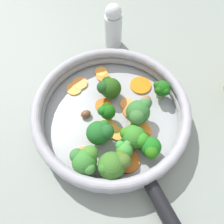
# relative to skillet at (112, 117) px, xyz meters

# --- Properties ---
(ground_plane) EXTENTS (4.00, 4.00, 0.00)m
(ground_plane) POSITION_rel_skillet_xyz_m (0.00, 0.00, -0.01)
(ground_plane) COLOR gray
(skillet) EXTENTS (0.29, 0.29, 0.02)m
(skillet) POSITION_rel_skillet_xyz_m (0.00, 0.00, 0.00)
(skillet) COLOR #939699
(skillet) RESTS_ON ground_plane
(skillet_rim_wall) EXTENTS (0.31, 0.31, 0.04)m
(skillet_rim_wall) POSITION_rel_skillet_xyz_m (0.00, 0.00, 0.03)
(skillet_rim_wall) COLOR gray
(skillet_rim_wall) RESTS_ON skillet
(skillet_rivet_left) EXTENTS (0.01, 0.01, 0.01)m
(skillet_rivet_left) POSITION_rel_skillet_xyz_m (-0.14, -0.02, 0.01)
(skillet_rivet_left) COLOR #8F919A
(skillet_rivet_left) RESTS_ON skillet
(skillet_rivet_right) EXTENTS (0.01, 0.01, 0.01)m
(skillet_rivet_right) POSITION_rel_skillet_xyz_m (-0.10, -0.09, 0.01)
(skillet_rivet_right) COLOR #939A99
(skillet_rivet_right) RESTS_ON skillet
(carrot_slice_0) EXTENTS (0.03, 0.03, 0.01)m
(carrot_slice_0) POSITION_rel_skillet_xyz_m (0.03, -0.03, 0.01)
(carrot_slice_0) COLOR #F98A3E
(carrot_slice_0) RESTS_ON skillet
(carrot_slice_1) EXTENTS (0.05, 0.05, 0.00)m
(carrot_slice_1) POSITION_rel_skillet_xyz_m (0.01, -0.04, 0.01)
(carrot_slice_1) COLOR orange
(carrot_slice_1) RESTS_ON skillet
(carrot_slice_2) EXTENTS (0.05, 0.05, 0.00)m
(carrot_slice_2) POSITION_rel_skillet_xyz_m (0.07, 0.08, 0.01)
(carrot_slice_2) COLOR #F19D37
(carrot_slice_2) RESTS_ON skillet
(carrot_slice_3) EXTENTS (0.05, 0.05, 0.00)m
(carrot_slice_3) POSITION_rel_skillet_xyz_m (-0.09, 0.05, 0.01)
(carrot_slice_3) COLOR orange
(carrot_slice_3) RESTS_ON skillet
(carrot_slice_4) EXTENTS (0.04, 0.04, 0.00)m
(carrot_slice_4) POSITION_rel_skillet_xyz_m (0.08, 0.07, 0.01)
(carrot_slice_4) COLOR #F69040
(carrot_slice_4) RESTS_ON skillet
(carrot_slice_5) EXTENTS (0.05, 0.05, 0.01)m
(carrot_slice_5) POSITION_rel_skillet_xyz_m (-0.03, 0.01, 0.01)
(carrot_slice_5) COLOR #F59939
(carrot_slice_5) RESTS_ON skillet
(carrot_slice_6) EXTENTS (0.04, 0.04, 0.00)m
(carrot_slice_6) POSITION_rel_skillet_xyz_m (0.11, 0.02, 0.01)
(carrot_slice_6) COLOR #F99D3A
(carrot_slice_6) RESTS_ON skillet
(carrot_slice_7) EXTENTS (0.04, 0.04, 0.00)m
(carrot_slice_7) POSITION_rel_skillet_xyz_m (-0.07, -0.07, 0.01)
(carrot_slice_7) COLOR orange
(carrot_slice_7) RESTS_ON skillet
(carrot_slice_8) EXTENTS (0.06, 0.06, 0.01)m
(carrot_slice_8) POSITION_rel_skillet_xyz_m (-0.04, -0.06, 0.01)
(carrot_slice_8) COLOR orange
(carrot_slice_8) RESTS_ON skillet
(carrot_slice_9) EXTENTS (0.05, 0.05, 0.00)m
(carrot_slice_9) POSITION_rel_skillet_xyz_m (0.07, -0.07, 0.01)
(carrot_slice_9) COLOR orange
(carrot_slice_9) RESTS_ON skillet
(carrot_slice_10) EXTENTS (0.04, 0.04, 0.01)m
(carrot_slice_10) POSITION_rel_skillet_xyz_m (-0.04, -0.01, 0.01)
(carrot_slice_10) COLOR orange
(carrot_slice_10) RESTS_ON skillet
(carrot_slice_11) EXTENTS (0.07, 0.07, 0.01)m
(carrot_slice_11) POSITION_rel_skillet_xyz_m (-0.10, -0.03, 0.01)
(carrot_slice_11) COLOR orange
(carrot_slice_11) RESTS_ON skillet
(carrot_slice_12) EXTENTS (0.05, 0.05, 0.00)m
(carrot_slice_12) POSITION_rel_skillet_xyz_m (0.02, 0.02, 0.01)
(carrot_slice_12) COLOR #D65E16
(carrot_slice_12) RESTS_ON skillet
(carrot_slice_13) EXTENTS (0.04, 0.04, 0.00)m
(carrot_slice_13) POSITION_rel_skillet_xyz_m (0.10, 0.02, 0.01)
(carrot_slice_13) COLOR orange
(carrot_slice_13) RESTS_ON skillet
(broccoli_floret_0) EXTENTS (0.03, 0.04, 0.05)m
(broccoli_floret_0) POSITION_rel_skillet_xyz_m (-0.01, 0.01, 0.04)
(broccoli_floret_0) COLOR #62894B
(broccoli_floret_0) RESTS_ON skillet
(broccoli_floret_1) EXTENTS (0.05, 0.05, 0.05)m
(broccoli_floret_1) POSITION_rel_skillet_xyz_m (0.05, 0.00, 0.04)
(broccoli_floret_1) COLOR #608C44
(broccoli_floret_1) RESTS_ON skillet
(broccoli_floret_2) EXTENTS (0.05, 0.05, 0.06)m
(broccoli_floret_2) POSITION_rel_skillet_xyz_m (-0.01, -0.05, 0.04)
(broccoli_floret_2) COLOR #84A363
(broccoli_floret_2) RESTS_ON skillet
(broccoli_floret_3) EXTENTS (0.05, 0.06, 0.06)m
(broccoli_floret_3) POSITION_rel_skillet_xyz_m (-0.11, -0.01, 0.04)
(broccoli_floret_3) COLOR #5C8E52
(broccoli_floret_3) RESTS_ON skillet
(broccoli_floret_4) EXTENTS (0.04, 0.04, 0.05)m
(broccoli_floret_4) POSITION_rel_skillet_xyz_m (0.05, -0.11, 0.04)
(broccoli_floret_4) COLOR #7E9559
(broccoli_floret_4) RESTS_ON skillet
(broccoli_floret_5) EXTENTS (0.05, 0.05, 0.05)m
(broccoli_floret_5) POSITION_rel_skillet_xyz_m (-0.10, 0.05, 0.04)
(broccoli_floret_5) COLOR #6C9D52
(broccoli_floret_5) RESTS_ON skillet
(broccoli_floret_6) EXTENTS (0.04, 0.05, 0.05)m
(broccoli_floret_6) POSITION_rel_skillet_xyz_m (-0.05, 0.02, 0.04)
(broccoli_floret_6) COLOR #88A96C
(broccoli_floret_6) RESTS_ON skillet
(broccoli_floret_7) EXTENTS (0.04, 0.04, 0.05)m
(broccoli_floret_7) POSITION_rel_skillet_xyz_m (-0.08, -0.07, 0.04)
(broccoli_floret_7) COLOR #688A4D
(broccoli_floret_7) RESTS_ON skillet
(broccoli_floret_8) EXTENTS (0.05, 0.05, 0.05)m
(broccoli_floret_8) POSITION_rel_skillet_xyz_m (-0.06, -0.04, 0.04)
(broccoli_floret_8) COLOR #6EA35F
(broccoli_floret_8) RESTS_ON skillet
(broccoli_floret_9) EXTENTS (0.03, 0.03, 0.04)m
(broccoli_floret_9) POSITION_rel_skillet_xyz_m (-0.08, -0.02, 0.04)
(broccoli_floret_9) COLOR #8CB460
(broccoli_floret_9) RESTS_ON skillet
(mushroom_piece_0) EXTENTS (0.02, 0.03, 0.01)m
(mushroom_piece_0) POSITION_rel_skillet_xyz_m (-0.00, 0.05, 0.02)
(mushroom_piece_0) COLOR brown
(mushroom_piece_0) RESTS_ON skillet
(mushroom_piece_1) EXTENTS (0.03, 0.03, 0.01)m
(mushroom_piece_1) POSITION_rel_skillet_xyz_m (0.03, -0.07, 0.01)
(mushroom_piece_1) COLOR olive
(mushroom_piece_1) RESTS_ON skillet
(mushroom_piece_2) EXTENTS (0.02, 0.02, 0.01)m
(mushroom_piece_2) POSITION_rel_skillet_xyz_m (-0.05, -0.07, 0.01)
(mushroom_piece_2) COLOR brown
(mushroom_piece_2) RESTS_ON skillet
(mushroom_piece_3) EXTENTS (0.02, 0.03, 0.01)m
(mushroom_piece_3) POSITION_rel_skillet_xyz_m (0.01, -0.04, 0.01)
(mushroom_piece_3) COLOR brown
(mushroom_piece_3) RESTS_ON skillet
(salt_shaker) EXTENTS (0.04, 0.04, 0.11)m
(salt_shaker) POSITION_rel_skillet_xyz_m (0.23, -0.01, 0.05)
(salt_shaker) COLOR silver
(salt_shaker) RESTS_ON ground_plane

